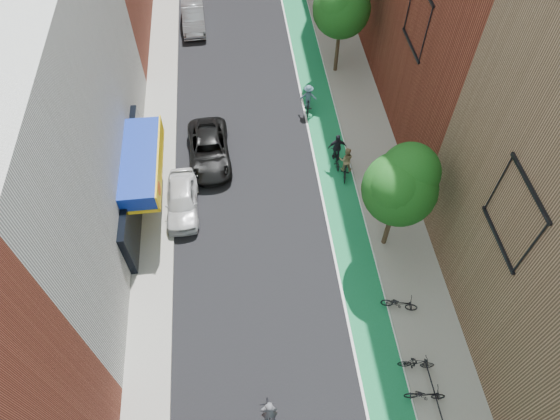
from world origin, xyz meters
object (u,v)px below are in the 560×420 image
object	(u,v)px
parked_car_silver	(193,16)
cyclist_lane_far	(308,101)
parked_car_white	(182,200)
cyclist_lead	(269,417)
cyclist_lane_near	(346,164)
cyclist_lane_mid	(337,153)
parked_car_black	(209,150)

from	to	relation	value
parked_car_silver	cyclist_lane_far	size ratio (longest dim) A/B	2.38
parked_car_silver	cyclist_lane_far	world-z (taller)	cyclist_lane_far
parked_car_white	cyclist_lead	xyz separation A→B (m)	(3.52, -11.37, 0.04)
cyclist_lead	cyclist_lane_near	world-z (taller)	cyclist_lead
parked_car_white	cyclist_lane_near	distance (m)	9.13
parked_car_white	parked_car_silver	xyz separation A→B (m)	(0.70, 17.08, 0.05)
cyclist_lane_near	cyclist_lane_far	xyz separation A→B (m)	(-1.30, 5.46, 0.01)
parked_car_silver	cyclist_lane_mid	world-z (taller)	cyclist_lane_mid
cyclist_lane_mid	parked_car_white	bearing A→B (deg)	15.71
parked_car_silver	cyclist_lane_mid	xyz separation A→B (m)	(7.98, -14.72, 0.09)
parked_car_silver	cyclist_lane_near	distance (m)	17.71
parked_car_silver	cyclist_lead	distance (m)	28.58
cyclist_lane_near	cyclist_lane_far	bearing A→B (deg)	-65.41
parked_car_white	cyclist_lane_mid	size ratio (longest dim) A/B	1.94
cyclist_lane_far	cyclist_lead	bearing A→B (deg)	87.16
cyclist_lead	cyclist_lane_near	distance (m)	13.94
cyclist_lane_near	cyclist_lane_mid	distance (m)	0.97
parked_car_black	cyclist_lane_mid	size ratio (longest dim) A/B	2.37
cyclist_lead	cyclist_lane_mid	size ratio (longest dim) A/B	1.04
parked_car_black	cyclist_lane_near	world-z (taller)	cyclist_lane_near
parked_car_white	cyclist_lane_near	bearing A→B (deg)	8.87
cyclist_lane_near	parked_car_black	bearing A→B (deg)	-4.12
cyclist_lane_near	cyclist_lane_mid	xyz separation A→B (m)	(-0.33, 0.92, 0.02)
parked_car_silver	cyclist_lane_mid	bearing A→B (deg)	-63.43
cyclist_lead	cyclist_lane_mid	xyz separation A→B (m)	(5.16, 13.73, 0.10)
parked_car_black	cyclist_lane_far	xyz separation A→B (m)	(6.20, 3.40, 0.14)
parked_car_white	cyclist_lane_mid	distance (m)	9.00
cyclist_lane_near	parked_car_silver	bearing A→B (deg)	-50.79
parked_car_silver	cyclist_lane_far	xyz separation A→B (m)	(7.01, -10.18, 0.08)
parked_car_silver	cyclist_lane_near	size ratio (longest dim) A/B	2.33
parked_car_silver	cyclist_lead	xyz separation A→B (m)	(2.82, -28.44, -0.01)
parked_car_silver	parked_car_black	bearing A→B (deg)	-88.48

